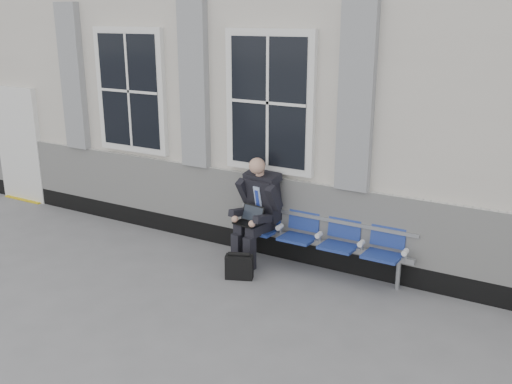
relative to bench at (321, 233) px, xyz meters
The scene contains 5 objects.
ground 1.89m from the bench, 133.05° to the right, with size 70.00×70.00×0.00m, color slate.
station_building 3.00m from the bench, 120.27° to the left, with size 14.40×4.40×4.49m.
bench is the anchor object (origin of this frame).
businessman 0.96m from the bench, behind, with size 0.67×0.89×1.53m.
briefcase 1.20m from the bench, 136.88° to the right, with size 0.40×0.28×0.38m.
Camera 1 is at (4.10, -5.39, 3.37)m, focal length 40.00 mm.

